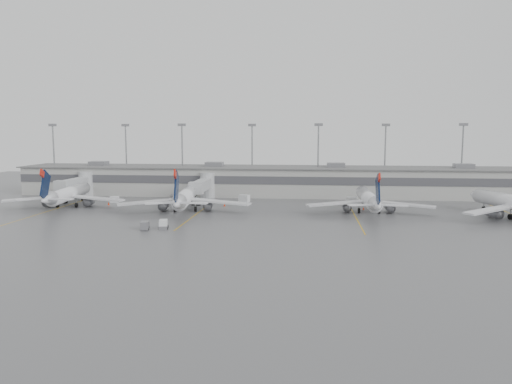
# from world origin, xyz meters

# --- Properties ---
(ground) EXTENTS (260.00, 260.00, 0.00)m
(ground) POSITION_xyz_m (0.00, 0.00, 0.00)
(ground) COLOR #555558
(ground) RESTS_ON ground
(terminal) EXTENTS (152.00, 17.00, 9.45)m
(terminal) POSITION_xyz_m (-0.01, 57.98, 4.17)
(terminal) COLOR #A3A49F
(terminal) RESTS_ON ground
(light_masts) EXTENTS (142.40, 8.00, 20.60)m
(light_masts) POSITION_xyz_m (0.00, 63.75, 12.03)
(light_masts) COLOR gray
(light_masts) RESTS_ON ground
(jet_bridge_left) EXTENTS (4.00, 17.20, 7.00)m
(jet_bridge_left) POSITION_xyz_m (-55.50, 45.72, 3.87)
(jet_bridge_left) COLOR #A5A7AA
(jet_bridge_left) RESTS_ON ground
(jet_bridge_right) EXTENTS (4.00, 17.20, 7.00)m
(jet_bridge_right) POSITION_xyz_m (-20.50, 45.72, 3.87)
(jet_bridge_right) COLOR #A5A7AA
(jet_bridge_right) RESTS_ON ground
(stand_markings) EXTENTS (105.25, 40.00, 0.01)m
(stand_markings) POSITION_xyz_m (-0.00, 24.00, 0.01)
(stand_markings) COLOR #D69E0C
(stand_markings) RESTS_ON ground
(jet_far_left) EXTENTS (28.74, 32.41, 10.51)m
(jet_far_left) POSITION_xyz_m (-50.91, 29.62, 3.27)
(jet_far_left) COLOR silver
(jet_far_left) RESTS_ON ground
(jet_mid_left) EXTENTS (30.19, 34.02, 11.02)m
(jet_mid_left) POSITION_xyz_m (-20.82, 26.31, 3.43)
(jet_mid_left) COLOR silver
(jet_mid_left) RESTS_ON ground
(jet_mid_right) EXTENTS (28.56, 31.99, 10.35)m
(jet_mid_right) POSITION_xyz_m (20.91, 28.48, 3.22)
(jet_mid_right) COLOR silver
(jet_mid_right) RESTS_ON ground
(baggage_tug) EXTENTS (2.22, 2.97, 1.74)m
(baggage_tug) POSITION_xyz_m (-19.98, 5.68, 0.68)
(baggage_tug) COLOR silver
(baggage_tug) RESTS_ON ground
(baggage_cart) EXTENTS (1.91, 2.75, 1.61)m
(baggage_cart) POSITION_xyz_m (-23.18, 4.48, 0.84)
(baggage_cart) COLOR slate
(baggage_cart) RESTS_ON ground
(gse_uld_a) EXTENTS (2.35, 1.72, 1.54)m
(gse_uld_a) POSITION_xyz_m (-42.76, 38.80, 0.77)
(gse_uld_a) COLOR silver
(gse_uld_a) RESTS_ON ground
(gse_uld_b) EXTENTS (3.01, 2.46, 1.84)m
(gse_uld_b) POSITION_xyz_m (-9.35, 43.21, 0.92)
(gse_uld_b) COLOR silver
(gse_uld_b) RESTS_ON ground
(gse_uld_c) EXTENTS (2.47, 1.67, 1.73)m
(gse_uld_c) POSITION_xyz_m (18.26, 42.42, 0.86)
(gse_uld_c) COLOR silver
(gse_uld_c) RESTS_ON ground
(gse_loader) EXTENTS (2.79, 3.51, 1.91)m
(gse_loader) POSITION_xyz_m (-27.27, 40.44, 0.96)
(gse_loader) COLOR slate
(gse_loader) RESTS_ON ground
(cone_a) EXTENTS (0.50, 0.50, 0.79)m
(cone_a) POSITION_xyz_m (-42.42, 34.06, 0.40)
(cone_a) COLOR red
(cone_a) RESTS_ON ground
(cone_b) EXTENTS (0.50, 0.50, 0.79)m
(cone_b) POSITION_xyz_m (-13.21, 35.06, 0.40)
(cone_b) COLOR red
(cone_b) RESTS_ON ground
(cone_c) EXTENTS (0.38, 0.38, 0.61)m
(cone_c) POSITION_xyz_m (20.28, 33.15, 0.30)
(cone_c) COLOR red
(cone_c) RESTS_ON ground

